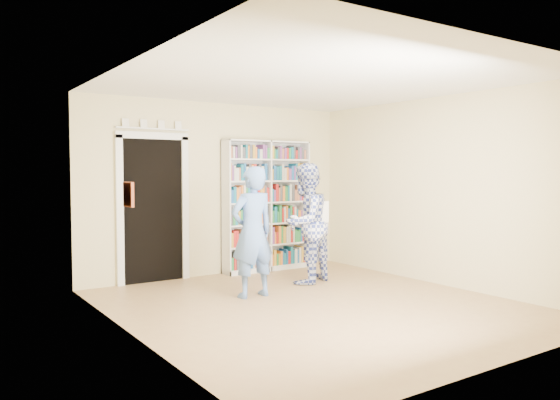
% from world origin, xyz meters
% --- Properties ---
extents(floor, '(5.00, 5.00, 0.00)m').
position_xyz_m(floor, '(0.00, 0.00, 0.00)').
color(floor, '#986F49').
rests_on(floor, ground).
extents(ceiling, '(5.00, 5.00, 0.00)m').
position_xyz_m(ceiling, '(0.00, 0.00, 2.70)').
color(ceiling, white).
rests_on(ceiling, wall_back).
extents(wall_back, '(4.50, 0.00, 4.50)m').
position_xyz_m(wall_back, '(0.00, 2.50, 1.35)').
color(wall_back, beige).
rests_on(wall_back, floor).
extents(wall_left, '(0.00, 5.00, 5.00)m').
position_xyz_m(wall_left, '(-2.25, 0.00, 1.35)').
color(wall_left, beige).
rests_on(wall_left, floor).
extents(wall_right, '(0.00, 5.00, 5.00)m').
position_xyz_m(wall_right, '(2.25, 0.00, 1.35)').
color(wall_right, beige).
rests_on(wall_right, floor).
extents(bookshelf, '(1.55, 0.29, 2.13)m').
position_xyz_m(bookshelf, '(0.80, 2.34, 1.08)').
color(bookshelf, white).
rests_on(bookshelf, floor).
extents(doorway, '(1.10, 0.08, 2.43)m').
position_xyz_m(doorway, '(-1.10, 2.48, 1.18)').
color(doorway, black).
rests_on(doorway, floor).
extents(wall_art, '(0.03, 0.25, 0.25)m').
position_xyz_m(wall_art, '(-2.23, 0.20, 1.40)').
color(wall_art, maroon).
rests_on(wall_art, wall_left).
extents(man_blue, '(0.63, 0.42, 1.69)m').
position_xyz_m(man_blue, '(-0.40, 0.83, 0.85)').
color(man_blue, '#587DC4').
rests_on(man_blue, floor).
extents(man_plaid, '(1.03, 0.92, 1.75)m').
position_xyz_m(man_plaid, '(0.71, 1.16, 0.87)').
color(man_plaid, '#2E3D8E').
rests_on(man_plaid, floor).
extents(paper_sheet, '(0.22, 0.01, 0.31)m').
position_xyz_m(paper_sheet, '(0.86, 0.95, 1.04)').
color(paper_sheet, white).
rests_on(paper_sheet, man_plaid).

